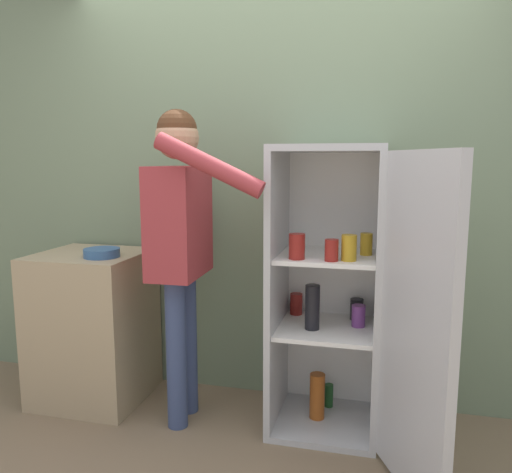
# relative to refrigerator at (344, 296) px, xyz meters

# --- Properties ---
(wall_back) EXTENTS (7.00, 0.06, 2.55)m
(wall_back) POSITION_rel_refrigerator_xyz_m (-0.45, 0.41, 0.50)
(wall_back) COLOR gray
(wall_back) RESTS_ON ground_plane
(refrigerator) EXTENTS (0.86, 1.09, 1.56)m
(refrigerator) POSITION_rel_refrigerator_xyz_m (0.00, 0.00, 0.00)
(refrigerator) COLOR #B7BABC
(refrigerator) RESTS_ON ground_plane
(person) EXTENTS (0.67, 0.58, 1.75)m
(person) POSITION_rel_refrigerator_xyz_m (-0.89, -0.06, 0.35)
(person) COLOR #384770
(person) RESTS_ON ground_plane
(counter) EXTENTS (0.63, 0.60, 0.92)m
(counter) POSITION_rel_refrigerator_xyz_m (-1.53, 0.06, -0.31)
(counter) COLOR tan
(counter) RESTS_ON ground_plane
(bowl) EXTENTS (0.21, 0.21, 0.05)m
(bowl) POSITION_rel_refrigerator_xyz_m (-1.39, -0.03, 0.18)
(bowl) COLOR #335B8E
(bowl) RESTS_ON counter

